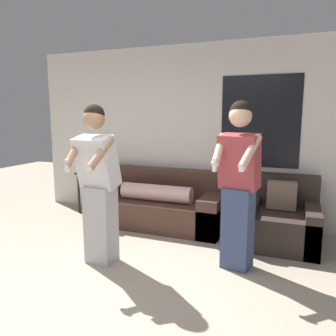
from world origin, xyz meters
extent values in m
plane|color=tan|center=(0.00, 0.00, 0.00)|extent=(14.00, 14.00, 0.00)
cube|color=silver|center=(0.00, 2.82, 1.35)|extent=(5.45, 0.06, 2.70)
cube|color=black|center=(1.00, 2.79, 1.55)|extent=(1.10, 0.01, 1.30)
cube|color=#472D23|center=(-0.36, 2.31, 0.20)|extent=(1.94, 0.87, 0.40)
cube|color=#472D23|center=(-0.36, 2.63, 0.61)|extent=(1.94, 0.22, 0.41)
cube|color=#472D23|center=(-1.19, 2.31, 0.27)|extent=(0.28, 0.87, 0.54)
cube|color=#472D23|center=(0.47, 2.31, 0.27)|extent=(0.28, 0.87, 0.54)
cylinder|color=beige|center=(-0.36, 2.20, 0.52)|extent=(1.07, 0.24, 0.24)
cube|color=#332823|center=(1.37, 2.20, 0.22)|extent=(0.92, 0.94, 0.43)
cube|color=#332823|center=(1.37, 2.57, 0.64)|extent=(0.92, 0.20, 0.42)
cube|color=#332823|center=(0.99, 2.20, 0.27)|extent=(0.18, 0.94, 0.53)
cube|color=#332823|center=(1.74, 2.20, 0.27)|extent=(0.18, 0.94, 0.53)
cube|color=#7A6656|center=(1.37, 2.27, 0.62)|extent=(0.36, 0.14, 0.36)
cube|color=#332319|center=(-1.67, 2.55, 0.68)|extent=(0.46, 0.42, 0.04)
cylinder|color=#332319|center=(-1.86, 2.38, 0.33)|extent=(0.04, 0.04, 0.66)
cylinder|color=#332319|center=(-1.48, 2.38, 0.33)|extent=(0.04, 0.04, 0.66)
cylinder|color=#332319|center=(-1.86, 2.72, 0.33)|extent=(0.04, 0.04, 0.66)
cylinder|color=#332319|center=(-1.48, 2.72, 0.33)|extent=(0.04, 0.04, 0.66)
cube|color=beige|center=(-1.79, 2.53, 0.76)|extent=(0.10, 0.02, 0.17)
cube|color=#B2B2B7|center=(-0.48, 0.92, 0.43)|extent=(0.33, 0.26, 0.87)
cube|color=silver|center=(-0.49, 0.88, 1.15)|extent=(0.44, 0.37, 0.59)
sphere|color=#A37A5B|center=(-0.49, 0.86, 1.61)|extent=(0.23, 0.23, 0.23)
sphere|color=black|center=(-0.49, 0.87, 1.65)|extent=(0.22, 0.22, 0.22)
cylinder|color=#A37A5B|center=(-0.67, 0.75, 1.27)|extent=(0.12, 0.36, 0.33)
cube|color=white|center=(-0.65, 0.60, 1.14)|extent=(0.04, 0.04, 0.13)
cylinder|color=#A37A5B|center=(-0.32, 0.72, 1.27)|extent=(0.16, 0.36, 0.33)
cube|color=white|center=(-0.36, 0.58, 1.14)|extent=(0.05, 0.04, 0.08)
cube|color=#384770|center=(0.96, 1.34, 0.44)|extent=(0.34, 0.30, 0.88)
cube|color=#99383D|center=(0.96, 1.32, 1.17)|extent=(0.45, 0.36, 0.59)
sphere|color=#DBAD8E|center=(0.96, 1.30, 1.64)|extent=(0.23, 0.23, 0.23)
sphere|color=black|center=(0.96, 1.31, 1.68)|extent=(0.22, 0.22, 0.22)
cylinder|color=#DBAD8E|center=(0.77, 1.20, 1.29)|extent=(0.09, 0.36, 0.33)
cube|color=white|center=(0.76, 1.05, 1.16)|extent=(0.04, 0.04, 0.13)
cylinder|color=#DBAD8E|center=(1.09, 1.14, 1.29)|extent=(0.20, 0.36, 0.33)
cube|color=white|center=(1.03, 1.00, 1.16)|extent=(0.05, 0.04, 0.08)
camera|label=1|loc=(1.49, -2.07, 1.65)|focal=35.00mm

